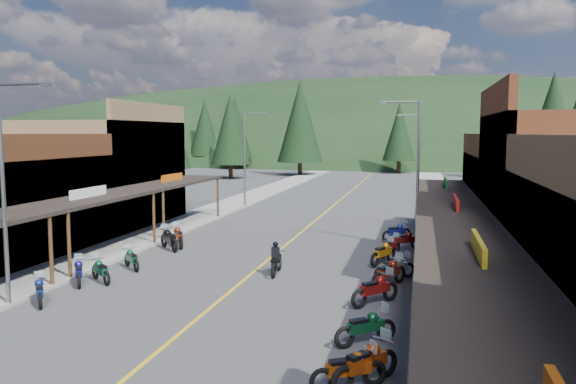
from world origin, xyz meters
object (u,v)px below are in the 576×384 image
Objects in this scene: streetlight_1 at (246,154)px; pedestrian_east_b at (428,212)px; pine_10 at (230,129)px; streetlight_0 at (6,184)px; bike_west_8 at (131,258)px; streetlight_3 at (417,153)px; pine_2 at (300,121)px; bike_east_9 at (383,252)px; bike_east_3 at (349,368)px; pine_1 at (235,127)px; pedestrian_east_a at (462,282)px; pine_0 at (128,132)px; bike_east_7 at (389,271)px; pine_3 at (399,132)px; bike_west_10 at (178,235)px; bike_east_4 at (366,361)px; bike_east_5 at (366,326)px; bike_east_12 at (397,231)px; bike_west_7 at (101,270)px; bike_east_6 at (375,288)px; shop_west_2 at (2,205)px; bike_east_10 at (390,245)px; bike_west_9 at (169,238)px; streetlight_2 at (415,166)px; pine_4 at (501,126)px; pine_8 at (172,135)px; shop_west_3 at (103,173)px; shop_east_3 at (537,198)px; pine_11 at (553,124)px; bike_east_8 at (395,266)px; pine_7 at (205,128)px; bike_east_11 at (404,239)px; bike_west_6 at (79,271)px.

streetlight_1 is 16.50m from pedestrian_east_b.
streetlight_0 is at bearing -78.84° from pine_10.
streetlight_1 is 22.25m from bike_west_8.
pedestrian_east_b is at bearing -86.60° from streetlight_3.
bike_east_9 is (15.58, -54.28, -7.37)m from pine_2.
pedestrian_east_b is (2.20, 25.26, 0.40)m from bike_east_3.
pine_1 is 6.65× the size of pedestrian_east_a.
pine_0 is 4.85× the size of bike_east_7.
pedestrian_east_a is at bearing -15.28° from bike_east_7.
pine_10 is at bearing -143.97° from pine_3.
bike_west_10 is 18.87m from bike_east_4.
pine_10 is at bearing 164.37° from bike_east_5.
pine_2 reaches higher than bike_east_12.
bike_east_6 reaches higher than bike_west_7.
pedestrian_east_b is at bearing 143.58° from bike_east_3.
streetlight_0 is at bearing -111.12° from streetlight_3.
shop_west_2 is at bearing -105.43° from pine_3.
bike_east_10 is at bearing 123.01° from bike_east_7.
streetlight_2 is at bearing -30.09° from bike_west_9.
streetlight_0 is at bearing -83.56° from pedestrian_east_a.
pine_4 is 5.63× the size of bike_west_10.
bike_east_3 is (11.22, -9.87, 0.03)m from bike_west_8.
pedestrian_east_b is at bearing -59.72° from pine_1.
pine_8 reaches higher than streetlight_0.
shop_west_3 reaches higher than shop_east_3.
bike_west_9 reaches higher than bike_east_9.
pine_0 reaches higher than streetlight_3.
bike_east_6 is at bearing -109.34° from pine_11.
bike_east_8 is (-13.74, -36.98, -6.61)m from pine_11.
pedestrian_east_a is at bearing -72.93° from pine_2.
bike_east_12 is at bearing -48.59° from pine_0.
bike_east_8 is at bearing -126.12° from shop_east_3.
streetlight_0 is at bearing -98.65° from pine_3.
bike_east_3 is at bearing -49.82° from bike_east_6.
pine_2 is 28.44m from pine_7.
shop_west_2 is 21.09m from bike_east_11.
bike_east_7 is (0.36, 2.53, 0.02)m from bike_east_6.
bike_west_9 is 1.15× the size of bike_east_3.
streetlight_0 is 19.30m from bike_east_11.
bike_east_6 is at bearing -92.18° from streetlight_3.
pine_7 reaches higher than bike_east_10.
bike_east_9 is (11.37, -0.79, -0.02)m from bike_west_9.
streetlight_1 is 36.30m from pine_2.
bike_east_4 is 7.07m from pedestrian_east_a.
bike_west_7 is at bearing -139.63° from bike_east_7.
bike_east_5 is (11.53, -11.21, -0.06)m from bike_west_9.
bike_west_6 is at bearing -145.20° from shop_east_3.
pine_2 reaches higher than bike_east_8.
streetlight_0 is 4.12× the size of bike_east_10.
bike_east_9 is (-12.42, -56.28, -6.62)m from pine_4.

